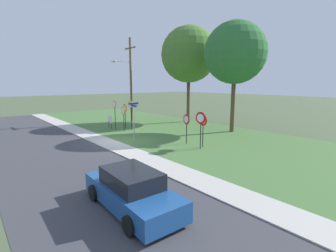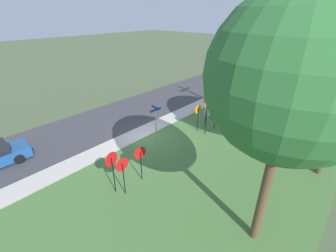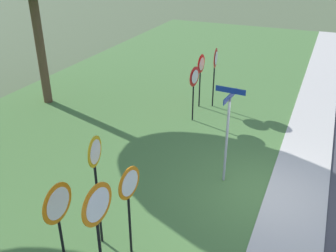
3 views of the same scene
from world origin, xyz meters
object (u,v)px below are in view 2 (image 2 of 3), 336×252
Objects in this scene: stop_sign_near_left at (215,109)px; stop_sign_far_center at (198,112)px; yield_sign_near_left at (122,168)px; oak_tree_right at (293,79)px; stop_sign_far_left at (206,103)px; street_name_post at (156,122)px; stop_sign_near_right at (207,111)px; notice_board at (209,113)px; yield_sign_near_right at (140,156)px; utility_pole at (273,66)px; yield_sign_far_left at (112,163)px.

stop_sign_near_left reaches higher than stop_sign_far_center.
yield_sign_near_left is 0.23× the size of oak_tree_right.
stop_sign_far_left is 11.79m from oak_tree_right.
yield_sign_near_left is (8.35, 1.31, 0.04)m from stop_sign_far_center.
stop_sign_near_left is 11.21m from oak_tree_right.
oak_tree_right is (2.71, 8.56, 5.13)m from street_name_post.
stop_sign_near_right reaches higher than notice_board.
stop_sign_near_right is at bearing 156.77° from street_name_post.
stop_sign_far_center reaches higher than notice_board.
stop_sign_far_left is 1.27× the size of yield_sign_near_right.
street_name_post is at bearing -1.00° from notice_board.
oak_tree_right is (7.59, 7.62, 4.84)m from stop_sign_far_left.
stop_sign_far_left is 0.29× the size of oak_tree_right.
street_name_post is 0.31× the size of utility_pole.
stop_sign_near_right is at bearing -133.02° from oak_tree_right.
yield_sign_far_left reaches higher than notice_board.
stop_sign_near_right is 2.61m from notice_board.
stop_sign_far_left reaches higher than yield_sign_near_right.
stop_sign_far_center is 11.05m from oak_tree_right.
stop_sign_far_center is 0.90× the size of yield_sign_far_left.
yield_sign_near_right is at bearing 37.19° from street_name_post.
street_name_post is at bearing -150.07° from yield_sign_near_left.
stop_sign_far_center is 3.71m from street_name_post.
yield_sign_near_left is at bearing 15.81° from notice_board.
stop_sign_near_right is 0.29× the size of oak_tree_right.
stop_sign_near_left is at bearing -170.11° from yield_sign_near_right.
yield_sign_near_right is at bearing -167.87° from yield_sign_near_left.
yield_sign_near_left is 0.24× the size of utility_pole.
yield_sign_near_left is at bearing -9.43° from utility_pole.
oak_tree_right is (6.24, 6.69, 4.87)m from stop_sign_near_right.
stop_sign_near_left is at bearing -38.20° from utility_pole.
notice_board is (-0.89, -1.13, -0.88)m from stop_sign_near_left.
yield_sign_near_right is 0.75× the size of street_name_post.
utility_pole is (-12.85, 2.14, 3.27)m from yield_sign_near_left.
notice_board is at bearing 176.59° from street_name_post.
stop_sign_near_right is 1.24× the size of yield_sign_near_left.
stop_sign_far_left is 4.98m from street_name_post.
utility_pole reaches higher than street_name_post.
stop_sign_near_right is 1.28× the size of yield_sign_near_right.
notice_board is at bearing -164.08° from stop_sign_near_right.
notice_board is at bearing 179.88° from yield_sign_far_left.
stop_sign_far_center is at bearing 179.36° from yield_sign_far_left.
oak_tree_right is at bearing 103.46° from yield_sign_far_left.
yield_sign_near_left is 5.37m from street_name_post.
yield_sign_far_left reaches higher than stop_sign_far_center.
street_name_post reaches higher than notice_board.
yield_sign_near_right is 8.29m from oak_tree_right.
stop_sign_near_left reaches higher than yield_sign_near_left.
notice_board is 0.13× the size of oak_tree_right.
stop_sign_far_center is at bearing -163.01° from yield_sign_near_right.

